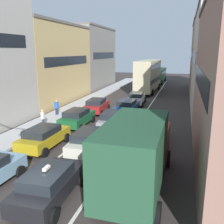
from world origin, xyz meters
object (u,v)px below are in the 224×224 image
at_px(bus_far_queue_secondary, 158,74).
at_px(pedestrian_mid_sidewalk, 57,107).
at_px(sedan_centre_lane_second, 89,141).
at_px(bus_mid_queue_primary, 148,75).
at_px(pedestrian_far_sidewalk, 43,117).
at_px(removalist_box_truck, 138,151).
at_px(hatchback_centre_lane_third, 113,119).
at_px(sedan_right_lane_behind_truck, 148,131).
at_px(taxi_centre_lane_front, 49,183).
at_px(sedan_left_lane_fourth, 97,105).
at_px(coupe_centre_lane_fourth, 127,106).
at_px(sedan_centre_lane_fifth, 136,98).
at_px(wagon_left_lane_second, 44,137).
at_px(sedan_left_lane_third, 77,117).

bearing_deg(bus_far_queue_secondary, pedestrian_mid_sidewalk, 168.57).
bearing_deg(sedan_centre_lane_second, pedestrian_mid_sidewalk, 37.35).
bearing_deg(bus_far_queue_secondary, bus_mid_queue_primary, -179.53).
xyz_separation_m(bus_far_queue_secondary, pedestrian_far_sidewalk, (-5.98, -34.89, -0.81)).
relative_size(removalist_box_truck, pedestrian_far_sidewalk, 4.65).
distance_m(bus_mid_queue_primary, bus_far_queue_secondary, 12.91).
relative_size(removalist_box_truck, hatchback_centre_lane_third, 1.76).
bearing_deg(sedan_right_lane_behind_truck, taxi_centre_lane_front, 161.00).
bearing_deg(removalist_box_truck, hatchback_centre_lane_third, 22.78).
relative_size(sedan_right_lane_behind_truck, pedestrian_mid_sidewalk, 2.60).
distance_m(taxi_centre_lane_front, sedan_centre_lane_second, 5.63).
distance_m(removalist_box_truck, bus_far_queue_secondary, 42.68).
relative_size(removalist_box_truck, sedan_left_lane_fourth, 1.76).
relative_size(sedan_centre_lane_second, pedestrian_far_sidewalk, 2.63).
height_order(coupe_centre_lane_fourth, sedan_right_lane_behind_truck, same).
relative_size(sedan_centre_lane_fifth, sedan_right_lane_behind_truck, 1.01).
bearing_deg(bus_far_queue_secondary, wagon_left_lane_second, 176.02).
distance_m(sedan_left_lane_fourth, sedan_right_lane_behind_truck, 9.90).
distance_m(taxi_centre_lane_front, hatchback_centre_lane_third, 11.08).
bearing_deg(bus_mid_queue_primary, pedestrian_mid_sidewalk, 161.63).
height_order(wagon_left_lane_second, pedestrian_far_sidewalk, pedestrian_far_sidewalk).
xyz_separation_m(sedan_left_lane_fourth, bus_far_queue_secondary, (3.41, 28.32, 0.96)).
distance_m(taxi_centre_lane_front, wagon_left_lane_second, 6.51).
distance_m(sedan_centre_lane_second, bus_far_queue_secondary, 38.81).
bearing_deg(sedan_left_lane_third, taxi_centre_lane_front, -162.24).
distance_m(wagon_left_lane_second, hatchback_centre_lane_third, 6.51).
bearing_deg(bus_mid_queue_primary, coupe_centre_lane_fourth, -177.94).
relative_size(coupe_centre_lane_fourth, sedan_right_lane_behind_truck, 1.01).
xyz_separation_m(taxi_centre_lane_front, sedan_left_lane_fourth, (-3.47, 16.10, -0.00)).
relative_size(wagon_left_lane_second, sedan_left_lane_third, 1.01).
distance_m(removalist_box_truck, taxi_centre_lane_front, 4.21).
distance_m(sedan_left_lane_third, sedan_right_lane_behind_truck, 6.92).
bearing_deg(pedestrian_far_sidewalk, taxi_centre_lane_front, 87.22).
relative_size(sedan_left_lane_third, pedestrian_far_sidewalk, 2.59).
distance_m(hatchback_centre_lane_third, pedestrian_far_sidewalk, 6.01).
xyz_separation_m(sedan_centre_lane_second, sedan_left_lane_third, (-3.15, 5.26, 0.00)).
bearing_deg(sedan_centre_lane_second, sedan_centre_lane_fifth, -2.68).
bearing_deg(taxi_centre_lane_front, pedestrian_mid_sidewalk, 25.16).
bearing_deg(hatchback_centre_lane_third, coupe_centre_lane_fourth, -3.21).
bearing_deg(pedestrian_mid_sidewalk, taxi_centre_lane_front, -33.90).
relative_size(removalist_box_truck, pedestrian_mid_sidewalk, 4.65).
relative_size(sedan_centre_lane_second, sedan_centre_lane_fifth, 1.00).
bearing_deg(sedan_right_lane_behind_truck, hatchback_centre_lane_third, 55.66).
relative_size(sedan_centre_lane_second, hatchback_centre_lane_third, 0.99).
distance_m(coupe_centre_lane_fourth, bus_far_queue_secondary, 27.95).
relative_size(coupe_centre_lane_fourth, pedestrian_far_sidewalk, 2.62).
relative_size(hatchback_centre_lane_third, coupe_centre_lane_fourth, 1.01).
bearing_deg(bus_far_queue_secondary, taxi_centre_lane_front, -178.81).
height_order(hatchback_centre_lane_third, pedestrian_mid_sidewalk, pedestrian_mid_sidewalk).
bearing_deg(sedan_left_lane_fourth, coupe_centre_lane_fourth, -86.34).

